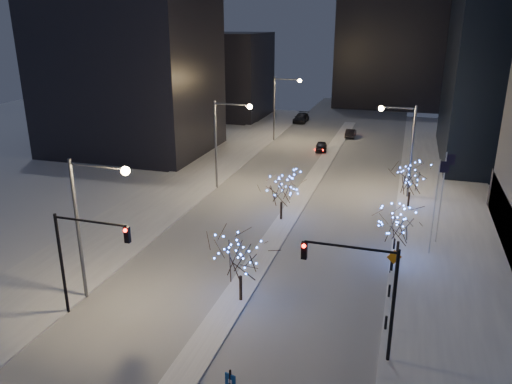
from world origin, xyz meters
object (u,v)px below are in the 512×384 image
at_px(car_mid, 351,133).
at_px(holiday_tree_median_far, 282,188).
at_px(street_lamp_w_mid, 224,133).
at_px(traffic_signal_west, 80,250).
at_px(street_lamp_east, 404,139).
at_px(holiday_tree_median_near, 240,255).
at_px(street_lamp_w_near, 90,212).
at_px(traffic_signal_east, 365,283).
at_px(holiday_tree_plaza_near, 400,226).
at_px(car_far, 301,118).
at_px(holiday_tree_plaza_far, 411,178).
at_px(construction_sign, 394,259).
at_px(street_lamp_w_far, 281,100).
at_px(car_near, 321,147).

distance_m(car_mid, holiday_tree_median_far, 38.42).
bearing_deg(street_lamp_w_mid, traffic_signal_west, -88.94).
distance_m(street_lamp_east, holiday_tree_median_near, 27.30).
relative_size(street_lamp_w_near, traffic_signal_east, 1.43).
bearing_deg(holiday_tree_plaza_near, street_lamp_w_near, -147.40).
distance_m(car_far, holiday_tree_median_far, 49.20).
xyz_separation_m(traffic_signal_west, traffic_signal_east, (17.38, 1.00, 0.00)).
height_order(holiday_tree_median_near, holiday_tree_plaza_far, holiday_tree_median_near).
xyz_separation_m(car_far, holiday_tree_plaza_far, (20.16, -41.20, 2.33)).
bearing_deg(car_mid, street_lamp_w_mid, 71.30).
xyz_separation_m(street_lamp_east, construction_sign, (0.22, -18.41, -5.13)).
distance_m(car_mid, construction_sign, 47.18).
bearing_deg(street_lamp_w_far, street_lamp_w_mid, -90.00).
height_order(street_lamp_east, car_far, street_lamp_east).
xyz_separation_m(street_lamp_w_near, holiday_tree_median_near, (9.44, 2.61, -2.98)).
height_order(street_lamp_w_mid, car_far, street_lamp_w_mid).
height_order(street_lamp_w_mid, holiday_tree_median_far, street_lamp_w_mid).
bearing_deg(holiday_tree_median_near, traffic_signal_east, -23.17).
xyz_separation_m(car_mid, holiday_tree_median_near, (-1.00, -53.32, 2.84)).
distance_m(street_lamp_w_mid, traffic_signal_east, 31.60).
xyz_separation_m(street_lamp_east, traffic_signal_east, (-1.14, -29.00, -1.69)).
relative_size(car_far, construction_sign, 2.92).
height_order(traffic_signal_west, holiday_tree_plaza_near, traffic_signal_west).
distance_m(street_lamp_w_far, holiday_tree_median_near, 48.41).
bearing_deg(street_lamp_w_near, car_mid, 79.43).
distance_m(car_near, holiday_tree_median_far, 27.81).
bearing_deg(car_mid, car_far, -43.97).
relative_size(street_lamp_w_mid, street_lamp_east, 1.00).
relative_size(street_lamp_w_mid, traffic_signal_east, 1.43).
distance_m(holiday_tree_plaza_near, construction_sign, 3.26).
xyz_separation_m(holiday_tree_median_far, construction_sign, (10.80, -8.06, -1.99)).
bearing_deg(holiday_tree_plaza_near, street_lamp_w_mid, 147.11).
height_order(car_far, holiday_tree_median_near, holiday_tree_median_near).
bearing_deg(street_lamp_w_mid, holiday_tree_plaza_near, -32.89).
bearing_deg(construction_sign, car_far, 90.76).
height_order(traffic_signal_east, holiday_tree_median_far, traffic_signal_east).
bearing_deg(holiday_tree_median_far, holiday_tree_plaza_near, -25.37).
xyz_separation_m(street_lamp_w_near, construction_sign, (19.24, 9.59, -5.18)).
bearing_deg(street_lamp_w_far, holiday_tree_median_near, -78.74).
distance_m(street_lamp_w_far, street_lamp_east, 29.08).
distance_m(street_lamp_w_near, holiday_tree_median_far, 19.82).
distance_m(street_lamp_w_mid, holiday_tree_median_near, 24.48).
bearing_deg(holiday_tree_median_far, holiday_tree_plaza_far, 31.69).
bearing_deg(car_far, car_near, -70.10).
height_order(traffic_signal_west, car_mid, traffic_signal_west).
bearing_deg(street_lamp_w_near, car_near, 80.68).
relative_size(car_near, holiday_tree_median_far, 0.82).
relative_size(street_lamp_w_far, car_mid, 2.40).
xyz_separation_m(street_lamp_w_mid, traffic_signal_east, (17.88, -26.00, -1.74)).
bearing_deg(car_near, holiday_tree_median_far, -96.02).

